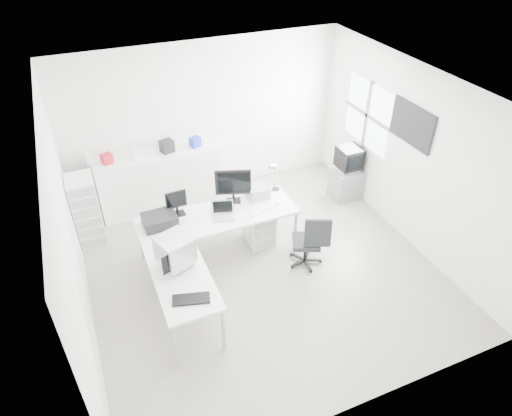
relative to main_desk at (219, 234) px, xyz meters
name	(u,v)px	position (x,y,z in m)	size (l,w,h in m)	color
floor	(261,268)	(0.47, -0.58, -0.38)	(5.00, 5.00, 0.01)	#BAB7A7
ceiling	(263,93)	(0.47, -0.58, 2.42)	(5.00, 5.00, 0.01)	white
back_wall	(206,120)	(0.47, 1.92, 1.02)	(5.00, 0.02, 2.80)	white
left_wall	(68,237)	(-2.03, -0.58, 1.02)	(0.02, 5.00, 2.80)	white
right_wall	(411,157)	(2.97, -0.58, 1.02)	(0.02, 5.00, 2.80)	white
window	(367,115)	(2.95, 0.62, 1.23)	(0.02, 1.20, 1.10)	white
wall_picture	(412,125)	(2.94, -0.48, 1.52)	(0.04, 0.90, 0.60)	black
main_desk	(219,234)	(0.00, 0.00, 0.00)	(2.40, 0.80, 0.75)	white
side_desk	(185,299)	(-0.85, -1.10, 0.00)	(0.70, 1.40, 0.75)	white
drawer_pedestal	(259,226)	(0.70, 0.05, -0.08)	(0.40, 0.50, 0.60)	white
inkjet_printer	(160,220)	(-0.85, 0.10, 0.46)	(0.48, 0.37, 0.17)	black
lcd_monitor_small	(176,204)	(-0.55, 0.25, 0.57)	(0.31, 0.18, 0.39)	black
lcd_monitor_large	(233,186)	(0.35, 0.25, 0.66)	(0.55, 0.22, 0.57)	black
laptop	(223,212)	(0.05, -0.10, 0.48)	(0.31, 0.32, 0.21)	#B7B7BA
white_keyboard	(261,210)	(0.65, -0.15, 0.38)	(0.40, 0.12, 0.02)	white
white_mouse	(278,203)	(0.95, -0.10, 0.40)	(0.05, 0.05, 0.05)	white
laser_printer	(258,192)	(0.75, 0.22, 0.47)	(0.33, 0.28, 0.19)	#9F9F9F
desk_lamp	(276,178)	(1.10, 0.30, 0.59)	(0.15, 0.15, 0.44)	silver
crt_monitor	(175,251)	(-0.85, -0.85, 0.62)	(0.43, 0.43, 0.50)	#B7B7BA
black_keyboard	(191,299)	(-0.85, -1.50, 0.39)	(0.45, 0.18, 0.03)	black
office_chair	(306,239)	(1.14, -0.72, 0.08)	(0.53, 0.53, 0.92)	#26272B
tv_cabinet	(346,184)	(2.69, 0.61, -0.09)	(0.52, 0.43, 0.57)	slate
crt_tv	(349,160)	(2.69, 0.61, 0.42)	(0.50, 0.48, 0.45)	black
sideboard	(160,180)	(-0.52, 1.66, 0.16)	(2.13, 0.53, 1.06)	white
clutter_box_a	(107,159)	(-1.32, 1.66, 0.77)	(0.17, 0.15, 0.17)	#AF1926
clutter_box_b	(138,154)	(-0.82, 1.66, 0.75)	(0.13, 0.11, 0.13)	white
clutter_box_c	(167,146)	(-0.32, 1.66, 0.79)	(0.21, 0.19, 0.21)	black
clutter_box_d	(195,142)	(0.18, 1.66, 0.77)	(0.17, 0.15, 0.17)	#1A35BC
clutter_bottle	(87,159)	(-1.62, 1.70, 0.80)	(0.07, 0.07, 0.22)	white
filing_cabinet	(86,210)	(-1.81, 1.14, 0.22)	(0.41, 0.49, 1.18)	white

